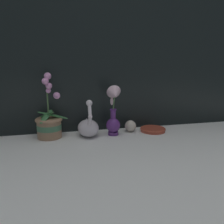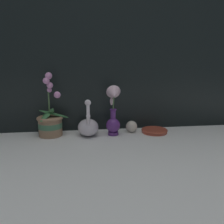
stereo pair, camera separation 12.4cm
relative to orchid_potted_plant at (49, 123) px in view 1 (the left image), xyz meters
The scene contains 7 objects.
ground_plane 0.36m from the orchid_potted_plant, 23.25° to the right, with size 2.80×2.80×0.00m, color silver.
window_backdrop 0.62m from the orchid_potted_plant, 17.25° to the left, with size 2.80×0.03×1.20m.
orchid_potted_plant is the anchor object (origin of this frame).
swan_figurine 0.21m from the orchid_potted_plant, ahead, with size 0.12×0.21×0.22m.
blue_vase 0.36m from the orchid_potted_plant, ahead, with size 0.08×0.12×0.29m.
glass_sphere 0.47m from the orchid_potted_plant, ahead, with size 0.07×0.07×0.07m.
amber_dish 0.61m from the orchid_potted_plant, ahead, with size 0.15×0.15×0.02m.
Camera 1 is at (-0.25, -1.07, 0.39)m, focal length 35.00 mm.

